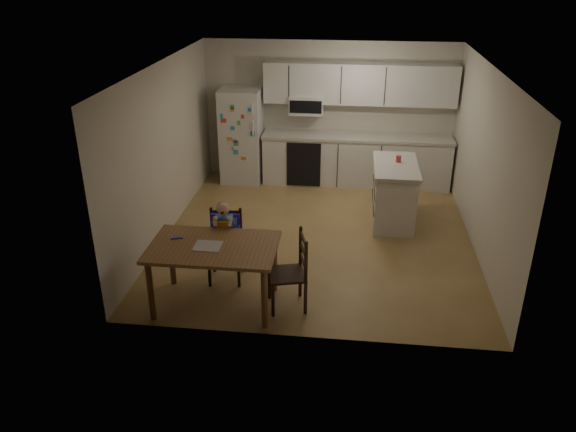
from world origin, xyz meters
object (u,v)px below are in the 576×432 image
Objects in this scene: kitchen_island at (394,193)px; red_cup at (398,159)px; chair_side at (295,266)px; dining_table at (214,254)px; chair_booster at (225,232)px; refrigerator at (242,136)px.

red_cup is at bearing 73.39° from kitchen_island.
kitchen_island is 2.84m from chair_side.
dining_table is at bearing -130.27° from kitchen_island.
chair_side is at bearing -34.36° from chair_booster.
chair_side is at bearing -70.84° from refrigerator.
red_cup is (0.04, 0.13, 0.52)m from kitchen_island.
refrigerator reaches higher than kitchen_island.
red_cup is 3.56m from dining_table.
chair_side is (1.41, -4.04, -0.31)m from refrigerator.
refrigerator is 4.15m from dining_table.
red_cup is (2.72, -1.38, 0.14)m from refrigerator.
refrigerator is at bearing 92.91° from chair_booster.
refrigerator is 3.05m from red_cup.
refrigerator is 1.56× the size of chair_booster.
kitchen_island is 3.43m from dining_table.
chair_booster is at bearing -137.98° from kitchen_island.
red_cup is 0.07× the size of dining_table.
kitchen_island is (2.68, -1.50, -0.38)m from refrigerator.
red_cup is at bearing 38.72° from chair_booster.
dining_table is 1.55× the size of chair_side.
dining_table is (-2.21, -2.61, 0.21)m from kitchen_island.
kitchen_island is at bearing 37.44° from chair_booster.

